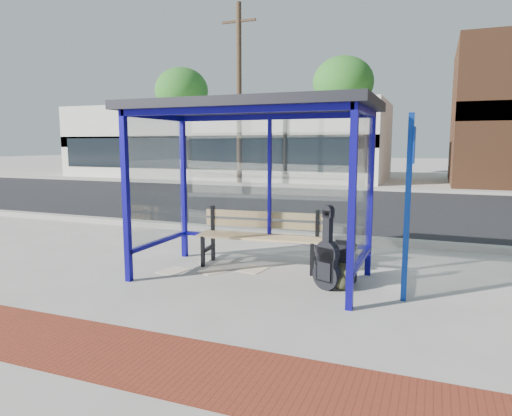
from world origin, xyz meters
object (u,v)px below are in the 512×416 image
at_px(guitar_bag, 327,261).
at_px(suitcase, 343,263).
at_px(bench, 261,234).
at_px(backpack, 343,278).

bearing_deg(guitar_bag, suitcase, 92.95).
distance_m(bench, suitcase, 1.40).
relative_size(suitcase, backpack, 1.72).
distance_m(bench, backpack, 1.59).
relative_size(bench, guitar_bag, 1.86).
height_order(bench, suitcase, bench).
bearing_deg(backpack, suitcase, 105.46).
distance_m(suitcase, backpack, 0.34).
xyz_separation_m(suitcase, backpack, (0.06, -0.31, -0.11)).
xyz_separation_m(guitar_bag, suitcase, (0.13, 0.37, -0.11)).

